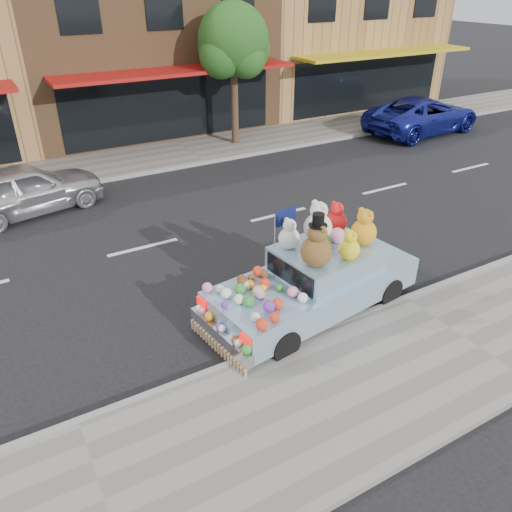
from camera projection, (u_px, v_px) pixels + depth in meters
ground at (279, 215)px, 14.21m from camera, size 120.00×120.00×0.00m
near_sidewalk at (463, 339)px, 9.25m from camera, size 60.00×3.00×0.12m
far_sidewalk at (189, 151)px, 19.10m from camera, size 60.00×3.00×0.12m
near_kerb at (405, 299)px, 10.39m from camera, size 60.00×0.12×0.13m
far_kerb at (205, 162)px, 17.96m from camera, size 60.00×0.12×0.13m
storefront_mid at (134, 36)px, 21.48m from camera, size 10.00×9.80×7.30m
storefront_right at (322, 26)px, 25.78m from camera, size 10.00×9.80×7.30m
street_tree at (233, 46)px, 18.22m from camera, size 3.00×2.70×5.22m
car_silver at (25, 189)px, 13.97m from camera, size 4.48×2.56×1.44m
car_blue at (423, 115)px, 21.24m from camera, size 5.57×2.92×1.49m
art_car at (316, 276)px, 9.77m from camera, size 4.67×2.31×2.38m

